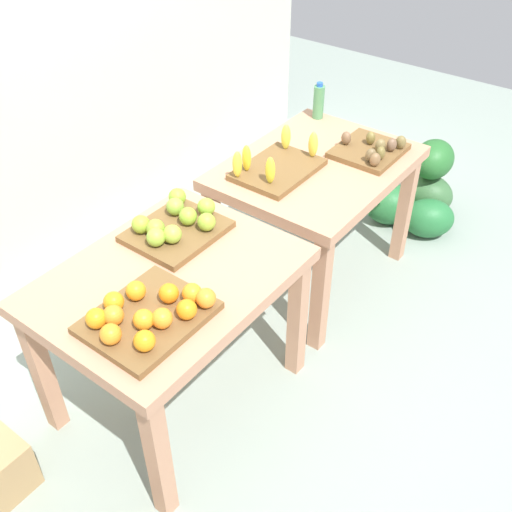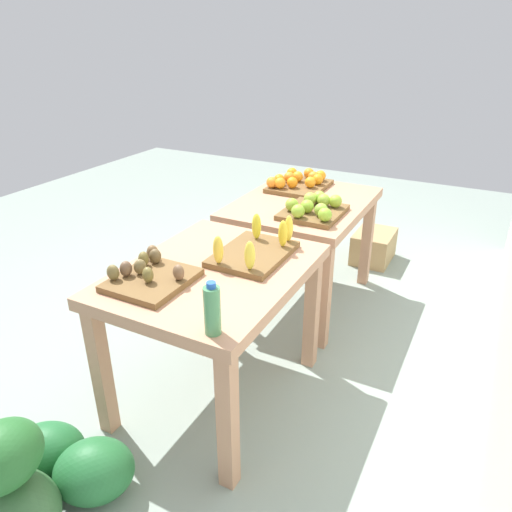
{
  "view_description": "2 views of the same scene",
  "coord_description": "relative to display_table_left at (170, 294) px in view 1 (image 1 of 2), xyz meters",
  "views": [
    {
      "loc": [
        -1.8,
        -1.38,
        2.3
      ],
      "look_at": [
        -0.03,
        -0.04,
        0.52
      ],
      "focal_mm": 41.78,
      "sensor_mm": 36.0,
      "label": 1
    },
    {
      "loc": [
        2.25,
        1.11,
        1.78
      ],
      "look_at": [
        0.03,
        -0.05,
        0.58
      ],
      "focal_mm": 33.52,
      "sensor_mm": 36.0,
      "label": 2
    }
  ],
  "objects": [
    {
      "name": "banana_crate",
      "position": [
        0.91,
        0.12,
        0.15
      ],
      "size": [
        0.45,
        0.32,
        0.17
      ],
      "color": "brown",
      "rests_on": "display_table_right"
    },
    {
      "name": "kiwi_bin",
      "position": [
        1.36,
        -0.18,
        0.14
      ],
      "size": [
        0.37,
        0.32,
        0.1
      ],
      "color": "brown",
      "rests_on": "display_table_right"
    },
    {
      "name": "ground_plane",
      "position": [
        0.56,
        0.0,
        -0.64
      ],
      "size": [
        8.0,
        8.0,
        0.0
      ],
      "primitive_type": "plane",
      "color": "gray"
    },
    {
      "name": "water_bottle",
      "position": [
        1.57,
        0.28,
        0.21
      ],
      "size": [
        0.06,
        0.06,
        0.21
      ],
      "color": "#4C8C59",
      "rests_on": "display_table_right"
    },
    {
      "name": "orange_bin",
      "position": [
        -0.24,
        -0.14,
        0.15
      ],
      "size": [
        0.44,
        0.37,
        0.11
      ],
      "color": "brown",
      "rests_on": "display_table_left"
    },
    {
      "name": "apple_bin",
      "position": [
        0.23,
        0.16,
        0.15
      ],
      "size": [
        0.42,
        0.35,
        0.11
      ],
      "color": "brown",
      "rests_on": "display_table_left"
    },
    {
      "name": "display_table_right",
      "position": [
        1.12,
        0.0,
        0.0
      ],
      "size": [
        1.04,
        0.8,
        0.75
      ],
      "color": "tan",
      "rests_on": "ground_plane"
    },
    {
      "name": "display_table_left",
      "position": [
        0.0,
        0.0,
        0.0
      ],
      "size": [
        1.04,
        0.8,
        0.75
      ],
      "color": "tan",
      "rests_on": "ground_plane"
    },
    {
      "name": "watermelon_pile",
      "position": [
        2.02,
        -0.25,
        -0.45
      ],
      "size": [
        0.61,
        0.68,
        0.52
      ],
      "color": "#366137",
      "rests_on": "ground_plane"
    }
  ]
}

